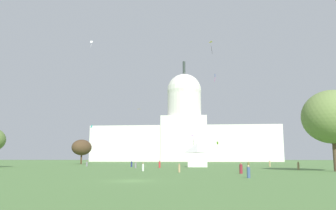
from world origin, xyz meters
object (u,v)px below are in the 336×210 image
(kite_gold_mid, at_px, (140,110))
(person_red_mid_left, at_px, (160,165))
(tree_east_mid, at_px, (333,117))
(kite_blue_mid, at_px, (215,76))
(person_grey_edge_west, at_px, (136,165))
(person_maroon_back_right, at_px, (241,169))
(tree_west_far, at_px, (82,147))
(kite_yellow_high, at_px, (212,44))
(person_navy_back_center, at_px, (132,164))
(person_tan_near_tree_west, at_px, (270,164))
(person_denim_edge_east, at_px, (249,172))
(event_tent, at_px, (198,155))
(person_tan_near_tent, at_px, (179,168))
(capitol_building, at_px, (184,133))
(person_tan_mid_right, at_px, (298,166))
(person_olive_near_tree_east, at_px, (249,166))
(kite_violet_low, at_px, (194,138))
(kite_turquoise_low, at_px, (92,127))
(person_white_deep_crowd, at_px, (143,167))
(kite_white_high, at_px, (91,42))
(kite_lime_low, at_px, (217,143))
(person_grey_front_right, at_px, (87,164))

(kite_gold_mid, bearing_deg, person_red_mid_left, 151.86)
(tree_east_mid, height_order, kite_blue_mid, kite_blue_mid)
(tree_east_mid, distance_m, person_grey_edge_west, 43.23)
(person_maroon_back_right, distance_m, kite_blue_mid, 78.46)
(tree_west_far, height_order, person_grey_edge_west, tree_west_far)
(kite_yellow_high, bearing_deg, person_navy_back_center, 78.23)
(person_tan_near_tree_west, relative_size, person_denim_edge_east, 1.12)
(event_tent, xyz_separation_m, person_tan_near_tent, (-2.63, -34.74, -2.57))
(tree_east_mid, bearing_deg, kite_yellow_high, 121.97)
(capitol_building, relative_size, person_tan_mid_right, 77.67)
(kite_yellow_high, bearing_deg, person_tan_near_tree_west, -119.53)
(tree_west_far, distance_m, person_olive_near_tree_east, 81.44)
(person_tan_mid_right, height_order, kite_violet_low, kite_violet_low)
(capitol_building, height_order, person_denim_edge_east, capitol_building)
(capitol_building, distance_m, person_tan_mid_right, 159.22)
(person_tan_near_tent, bearing_deg, person_red_mid_left, 167.04)
(person_olive_near_tree_east, relative_size, kite_turquoise_low, 0.65)
(event_tent, height_order, tree_east_mid, tree_east_mid)
(tree_west_far, height_order, person_white_deep_crowd, tree_west_far)
(kite_white_high, bearing_deg, tree_east_mid, 175.86)
(tree_east_mid, bearing_deg, kite_lime_low, 97.78)
(person_olive_near_tree_east, bearing_deg, person_grey_front_right, 121.85)
(person_white_deep_crowd, height_order, person_red_mid_left, person_red_mid_left)
(kite_blue_mid, height_order, kite_gold_mid, kite_blue_mid)
(kite_blue_mid, bearing_deg, person_grey_front_right, -10.82)
(person_tan_near_tent, distance_m, kite_yellow_high, 52.02)
(person_denim_edge_east, bearing_deg, kite_gold_mid, -44.00)
(person_olive_near_tree_east, bearing_deg, person_grey_edge_west, 132.08)
(person_tan_mid_right, relative_size, person_navy_back_center, 0.96)
(person_tan_mid_right, bearing_deg, person_maroon_back_right, -0.82)
(person_maroon_back_right, distance_m, person_navy_back_center, 42.72)
(person_denim_edge_east, height_order, kite_blue_mid, kite_blue_mid)
(person_navy_back_center, relative_size, kite_lime_low, 0.48)
(kite_lime_low, bearing_deg, person_denim_edge_east, 178.95)
(kite_yellow_high, relative_size, kite_violet_low, 0.89)
(person_red_mid_left, bearing_deg, kite_blue_mid, -144.27)
(person_grey_front_right, bearing_deg, kite_lime_low, -8.45)
(person_maroon_back_right, relative_size, person_red_mid_left, 0.95)
(kite_turquoise_low, bearing_deg, kite_white_high, -143.72)
(kite_blue_mid, bearing_deg, kite_yellow_high, 37.38)
(kite_blue_mid, bearing_deg, person_tan_mid_right, 55.95)
(person_red_mid_left, height_order, kite_turquoise_low, kite_turquoise_low)
(kite_lime_low, xyz_separation_m, kite_turquoise_low, (-46.75, -58.56, 3.51))
(person_tan_near_tree_west, height_order, person_grey_edge_west, person_tan_near_tree_west)
(person_white_deep_crowd, relative_size, kite_white_high, 0.54)
(capitol_building, relative_size, person_denim_edge_east, 83.01)
(person_tan_near_tent, bearing_deg, person_white_deep_crowd, -152.18)
(person_grey_front_right, relative_size, kite_yellow_high, 0.47)
(tree_east_mid, distance_m, kite_yellow_high, 45.37)
(person_navy_back_center, xyz_separation_m, kite_lime_low, (26.16, 87.48, 9.00))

